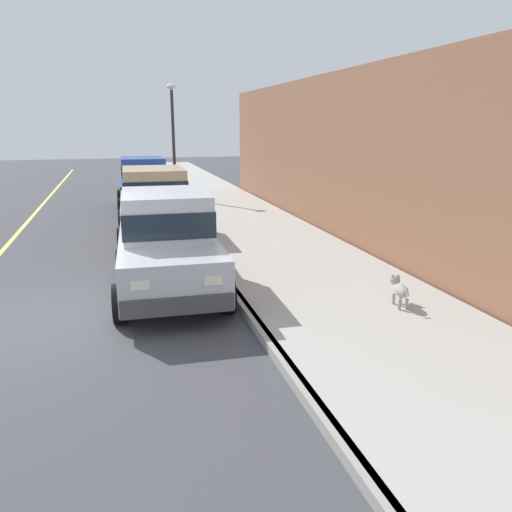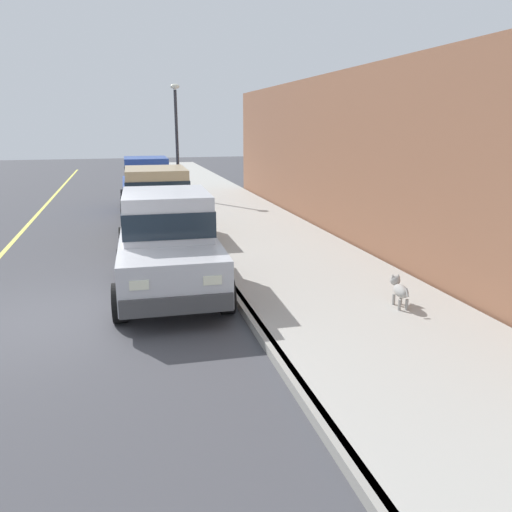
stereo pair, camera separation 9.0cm
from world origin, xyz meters
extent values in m
plane|color=#424247|center=(0.00, 0.00, 0.00)|extent=(80.00, 80.00, 0.00)
cube|color=gray|center=(3.20, 0.00, 0.07)|extent=(0.16, 64.00, 0.14)
cube|color=#A8A59E|center=(5.00, 0.00, 0.07)|extent=(3.60, 64.00, 0.14)
cube|color=#BCBCC1|center=(2.09, 0.79, 0.70)|extent=(1.84, 3.75, 0.76)
cube|color=#BCBCC1|center=(2.09, 1.04, 1.48)|extent=(1.57, 1.95, 0.80)
cube|color=#19232D|center=(2.09, 1.04, 1.42)|extent=(1.61, 1.99, 0.44)
cube|color=#424243|center=(2.03, -1.01, 0.46)|extent=(1.69, 0.25, 0.28)
cube|color=#424243|center=(2.14, 2.58, 0.46)|extent=(1.69, 0.25, 0.28)
cylinder|color=black|center=(2.91, -0.39, 0.32)|extent=(0.24, 0.65, 0.64)
cylinder|color=#9E9EA3|center=(2.91, -0.39, 0.32)|extent=(0.25, 0.36, 0.35)
cylinder|color=black|center=(1.19, -0.33, 0.32)|extent=(0.24, 0.65, 0.64)
cylinder|color=#9E9EA3|center=(1.19, -0.33, 0.32)|extent=(0.25, 0.36, 0.35)
cylinder|color=black|center=(2.98, 1.90, 0.32)|extent=(0.24, 0.65, 0.64)
cylinder|color=#9E9EA3|center=(2.98, 1.90, 0.32)|extent=(0.25, 0.36, 0.35)
cylinder|color=black|center=(1.26, 1.96, 0.32)|extent=(0.24, 0.65, 0.64)
cylinder|color=#9E9EA3|center=(1.26, 1.96, 0.32)|extent=(0.25, 0.36, 0.35)
cube|color=#EAEACC|center=(2.56, -1.06, 0.81)|extent=(0.28, 0.09, 0.14)
cube|color=#EAEACC|center=(1.49, -1.03, 0.81)|extent=(0.28, 0.09, 0.14)
cube|color=tan|center=(2.22, 5.59, 0.70)|extent=(1.88, 4.53, 0.76)
cube|color=tan|center=(2.23, 5.69, 1.50)|extent=(1.62, 2.13, 0.84)
cube|color=#19232D|center=(2.23, 5.69, 1.44)|extent=(1.66, 2.17, 0.46)
cube|color=#3E3527|center=(2.18, 3.39, 0.46)|extent=(1.77, 0.23, 0.28)
cube|color=#3E3527|center=(2.27, 7.79, 0.46)|extent=(1.77, 0.23, 0.28)
cylinder|color=black|center=(3.10, 4.18, 0.32)|extent=(0.23, 0.64, 0.64)
cylinder|color=#9E9EA3|center=(3.10, 4.18, 0.32)|extent=(0.25, 0.36, 0.35)
cylinder|color=black|center=(1.30, 4.21, 0.32)|extent=(0.23, 0.64, 0.64)
cylinder|color=#9E9EA3|center=(1.30, 4.21, 0.32)|extent=(0.25, 0.36, 0.35)
cylinder|color=black|center=(3.15, 6.97, 0.32)|extent=(0.23, 0.64, 0.64)
cylinder|color=#9E9EA3|center=(3.15, 6.97, 0.32)|extent=(0.25, 0.36, 0.35)
cylinder|color=black|center=(1.35, 7.00, 0.32)|extent=(0.23, 0.64, 0.64)
cylinder|color=#9E9EA3|center=(1.35, 7.00, 0.32)|extent=(0.25, 0.36, 0.35)
cube|color=#EAEACC|center=(2.74, 3.35, 0.81)|extent=(0.28, 0.09, 0.14)
cube|color=#EAEACC|center=(1.62, 3.37, 0.81)|extent=(0.28, 0.09, 0.14)
cube|color=#28479E|center=(2.21, 10.57, 0.70)|extent=(1.74, 3.71, 0.76)
cube|color=#28479E|center=(2.22, 10.82, 1.48)|extent=(1.52, 1.91, 0.80)
cube|color=#19232D|center=(2.22, 10.82, 1.42)|extent=(1.56, 1.95, 0.44)
cube|color=#0E1837|center=(2.20, 8.77, 0.46)|extent=(1.69, 0.21, 0.28)
cube|color=#0E1837|center=(2.22, 12.37, 0.46)|extent=(1.69, 0.21, 0.28)
cylinder|color=black|center=(3.07, 9.42, 0.32)|extent=(0.22, 0.64, 0.64)
cylinder|color=#9E9EA3|center=(3.07, 9.42, 0.32)|extent=(0.24, 0.35, 0.35)
cylinder|color=black|center=(1.35, 9.43, 0.32)|extent=(0.22, 0.64, 0.64)
cylinder|color=#9E9EA3|center=(1.35, 9.43, 0.32)|extent=(0.24, 0.35, 0.35)
cylinder|color=black|center=(3.08, 11.72, 0.32)|extent=(0.22, 0.64, 0.64)
cylinder|color=#9E9EA3|center=(3.08, 11.72, 0.32)|extent=(0.24, 0.35, 0.35)
cylinder|color=black|center=(1.36, 11.73, 0.32)|extent=(0.22, 0.64, 0.64)
cylinder|color=#9E9EA3|center=(1.36, 11.73, 0.32)|extent=(0.24, 0.35, 0.35)
cube|color=#EAEACC|center=(2.74, 8.74, 0.81)|extent=(0.28, 0.08, 0.14)
cube|color=#EAEACC|center=(1.67, 8.75, 0.81)|extent=(0.28, 0.08, 0.14)
ellipsoid|color=#999691|center=(5.65, -1.21, 0.42)|extent=(0.27, 0.47, 0.20)
cylinder|color=#999691|center=(5.61, -1.07, 0.23)|extent=(0.05, 0.05, 0.18)
cylinder|color=#999691|center=(5.73, -1.09, 0.23)|extent=(0.05, 0.05, 0.18)
cylinder|color=#999691|center=(5.56, -1.34, 0.23)|extent=(0.05, 0.05, 0.18)
cylinder|color=#999691|center=(5.68, -1.36, 0.23)|extent=(0.05, 0.05, 0.18)
sphere|color=#999691|center=(5.70, -0.93, 0.51)|extent=(0.17, 0.17, 0.17)
ellipsoid|color=#54524F|center=(5.72, -0.84, 0.49)|extent=(0.09, 0.12, 0.06)
cone|color=#999691|center=(5.65, -0.93, 0.59)|extent=(0.06, 0.06, 0.07)
cone|color=#999691|center=(5.75, -0.95, 0.59)|extent=(0.06, 0.06, 0.07)
cylinder|color=#999691|center=(5.60, -1.47, 0.48)|extent=(0.06, 0.12, 0.13)
cylinder|color=#2D2D33|center=(3.55, 12.47, 2.24)|extent=(0.12, 0.12, 4.20)
ellipsoid|color=silver|center=(3.55, 12.47, 4.46)|extent=(0.36, 0.36, 0.20)
cube|color=#8C5B42|center=(7.10, 4.94, 2.19)|extent=(0.50, 20.00, 4.38)
camera|label=1|loc=(1.27, -8.13, 3.07)|focal=35.32mm
camera|label=2|loc=(1.36, -8.16, 3.07)|focal=35.32mm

